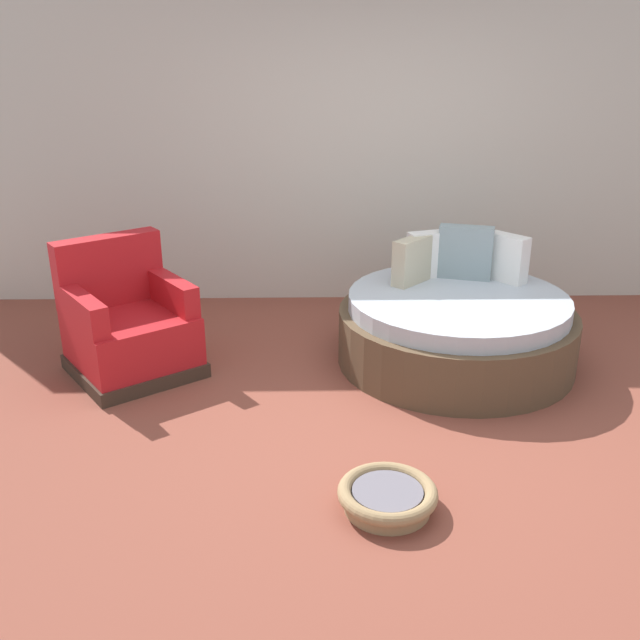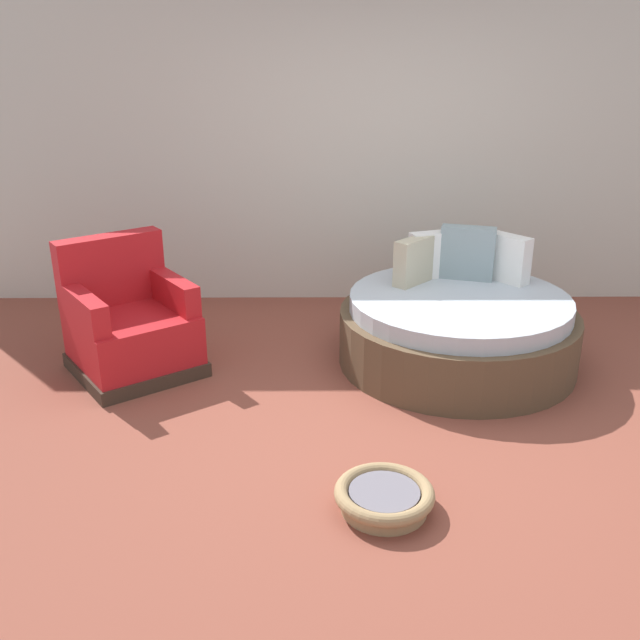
# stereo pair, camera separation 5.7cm
# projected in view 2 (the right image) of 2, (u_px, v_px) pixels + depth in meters

# --- Properties ---
(ground_plane) EXTENTS (8.00, 8.00, 0.02)m
(ground_plane) POSITION_uv_depth(u_px,v_px,m) (392.00, 424.00, 4.40)
(ground_plane) COLOR brown
(back_wall) EXTENTS (8.00, 0.12, 2.75)m
(back_wall) POSITION_uv_depth(u_px,v_px,m) (370.00, 146.00, 6.11)
(back_wall) COLOR beige
(back_wall) RESTS_ON ground_plane
(round_daybed) EXTENTS (1.72, 1.72, 0.93)m
(round_daybed) POSITION_uv_depth(u_px,v_px,m) (457.00, 327.00, 5.14)
(round_daybed) COLOR brown
(round_daybed) RESTS_ON ground_plane
(red_armchair) EXTENTS (1.11, 1.11, 0.94)m
(red_armchair) POSITION_uv_depth(u_px,v_px,m) (130.00, 326.00, 5.00)
(red_armchair) COLOR #38281E
(red_armchair) RESTS_ON ground_plane
(pet_basket) EXTENTS (0.51, 0.51, 0.13)m
(pet_basket) POSITION_uv_depth(u_px,v_px,m) (384.00, 497.00, 3.56)
(pet_basket) COLOR #9E7F56
(pet_basket) RESTS_ON ground_plane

